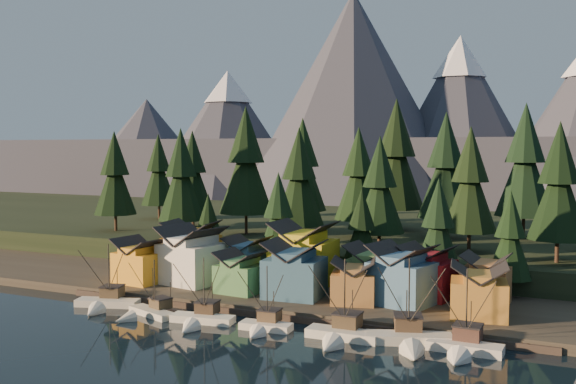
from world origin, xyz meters
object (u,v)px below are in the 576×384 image
at_px(boat_4, 340,324).
at_px(boat_6, 464,336).
at_px(house_back_0, 192,247).
at_px(house_front_1, 192,253).
at_px(boat_5, 410,329).
at_px(house_back_1, 247,258).
at_px(boat_1, 146,306).
at_px(boat_2, 199,311).
at_px(house_front_0, 141,259).
at_px(boat_3, 264,317).
at_px(boat_0, 104,295).

height_order(boat_4, boat_6, boat_4).
bearing_deg(house_back_0, house_front_1, -66.13).
bearing_deg(boat_5, house_back_1, 130.72).
bearing_deg(boat_1, boat_5, 22.92).
relative_size(boat_2, house_front_0, 1.21).
relative_size(boat_1, house_back_1, 1.21).
distance_m(boat_3, house_back_1, 28.31).
xyz_separation_m(boat_2, boat_6, (38.26, 2.23, 0.33)).
bearing_deg(boat_4, house_front_0, 162.18).
xyz_separation_m(boat_3, boat_4, (11.59, 0.25, 0.26)).
bearing_deg(house_front_0, boat_3, -16.56).
relative_size(boat_2, house_back_0, 1.00).
distance_m(house_front_0, house_back_1, 19.69).
bearing_deg(house_front_0, boat_0, -71.09).
xyz_separation_m(boat_5, house_back_1, (-36.11, 21.47, 3.50)).
height_order(boat_0, house_back_0, house_back_0).
bearing_deg(boat_5, boat_4, 172.46).
bearing_deg(boat_5, house_back_0, 136.73).
height_order(boat_1, house_front_0, house_front_0).
distance_m(boat_0, house_front_0, 13.96).
xyz_separation_m(house_front_0, house_back_1, (17.39, 9.24, 0.04)).
bearing_deg(boat_2, house_back_0, 117.14).
bearing_deg(house_front_0, boat_2, -26.84).
xyz_separation_m(boat_2, house_front_1, (-13.33, 18.32, 4.98)).
relative_size(boat_0, boat_3, 1.12).
height_order(boat_1, house_back_1, house_back_1).
distance_m(boat_1, house_front_0, 19.80).
relative_size(house_back_0, house_back_1, 1.32).
bearing_deg(boat_1, boat_2, 18.70).
relative_size(boat_0, boat_2, 1.06).
relative_size(boat_1, house_front_0, 1.11).
bearing_deg(boat_6, boat_0, -177.96).
distance_m(boat_0, boat_1, 9.82).
height_order(boat_6, house_back_0, house_back_0).
bearing_deg(house_front_0, boat_4, -10.55).
bearing_deg(boat_6, house_front_0, 169.73).
bearing_deg(boat_3, house_front_0, 152.54).
height_order(boat_5, boat_6, boat_5).
bearing_deg(house_back_0, boat_3, -50.35).
distance_m(boat_5, boat_6, 7.08).
height_order(boat_2, boat_5, boat_5).
distance_m(boat_0, boat_2, 19.61).
height_order(boat_5, house_front_0, boat_5).
relative_size(boat_0, boat_6, 0.97).
bearing_deg(boat_1, boat_3, 20.93).
distance_m(boat_5, house_front_0, 54.98).
xyz_separation_m(boat_1, house_back_0, (-8.07, 25.26, 5.21)).
distance_m(boat_3, boat_5, 20.89).
height_order(boat_1, boat_5, boat_5).
bearing_deg(boat_0, boat_2, -22.02).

